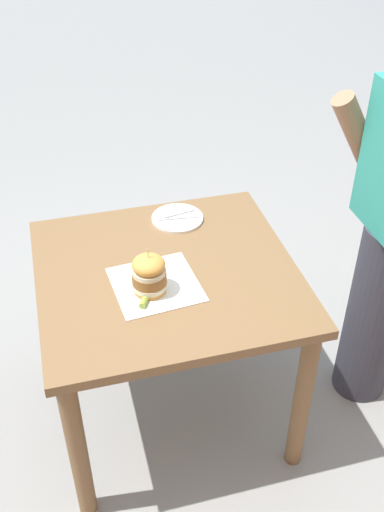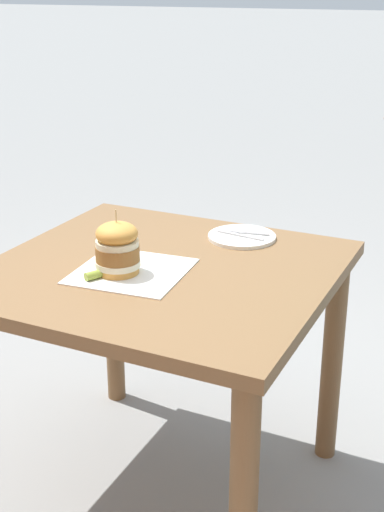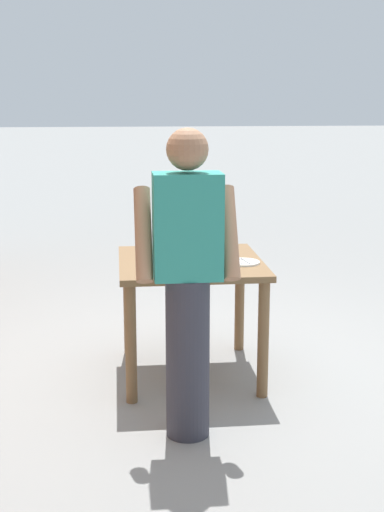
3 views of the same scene
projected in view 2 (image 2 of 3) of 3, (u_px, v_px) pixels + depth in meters
ground_plane at (165, 487)px, 2.37m from camera, size 80.00×80.00×0.00m
patio_table at (162, 308)px, 2.13m from camera, size 0.94×0.98×0.79m
serving_paper at (131, 271)px, 2.04m from camera, size 0.33×0.33×0.00m
sandwich at (117, 248)px, 2.00m from camera, size 0.13×0.13×0.19m
pickle_spear at (100, 274)px, 1.99m from camera, size 0.09×0.06×0.02m
side_plate_with_forks at (242, 237)px, 2.31m from camera, size 0.22×0.22×0.02m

